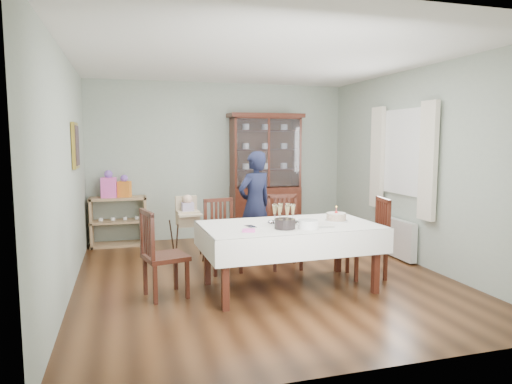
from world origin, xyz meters
name	(u,v)px	position (x,y,z in m)	size (l,w,h in m)	color
floor	(262,276)	(0.00, 0.00, 0.00)	(5.00, 5.00, 0.00)	#593319
room_shell	(250,141)	(0.00, 0.53, 1.70)	(5.00, 5.00, 5.00)	#9EAA99
dining_table	(289,256)	(0.17, -0.54, 0.38)	(2.03, 1.21, 0.76)	#431C10
china_cabinet	(265,174)	(0.75, 2.26, 1.12)	(1.30, 0.48, 2.18)	#431C10
sideboard	(119,221)	(-1.75, 2.28, 0.40)	(0.90, 0.38, 0.80)	tan
picture_frame	(75,146)	(-2.22, 0.80, 1.65)	(0.04, 0.48, 0.58)	gold
window	(404,152)	(2.22, 0.30, 1.55)	(0.04, 1.02, 1.22)	white
curtain_left	(428,161)	(2.16, -0.32, 1.45)	(0.07, 0.30, 1.55)	silver
curtain_right	(377,157)	(2.16, 0.92, 1.45)	(0.07, 0.30, 1.55)	silver
radiator	(398,238)	(2.16, 0.30, 0.30)	(0.10, 0.80, 0.55)	white
chair_far_left	(223,250)	(-0.42, 0.37, 0.28)	(0.48, 0.48, 0.94)	#431C10
chair_far_right	(285,246)	(0.43, 0.33, 0.29)	(0.48, 0.48, 0.97)	#431C10
chair_end_left	(164,271)	(-1.25, -0.43, 0.29)	(0.53, 0.53, 0.97)	#431C10
chair_end_right	(368,253)	(1.29, -0.37, 0.30)	(0.52, 0.52, 1.00)	#431C10
woman	(255,205)	(0.18, 0.92, 0.78)	(0.57, 0.37, 1.56)	black
high_chair	(188,234)	(-0.78, 1.08, 0.37)	(0.44, 0.44, 0.95)	black
champagne_tray	(284,218)	(0.12, -0.49, 0.83)	(0.37, 0.37, 0.23)	silver
birthday_cake	(336,217)	(0.77, -0.52, 0.81)	(0.27, 0.27, 0.18)	white
plate_stack_dark	(285,224)	(0.03, -0.77, 0.81)	(0.23, 0.23, 0.11)	black
plate_stack_white	(308,224)	(0.27, -0.84, 0.81)	(0.22, 0.22, 0.09)	white
napkin_stack	(249,230)	(-0.39, -0.81, 0.77)	(0.13, 0.13, 0.02)	#F75BC0
cutlery	(248,227)	(-0.34, -0.58, 0.77)	(0.11, 0.16, 0.01)	silver
cake_knife	(321,227)	(0.43, -0.84, 0.77)	(0.31, 0.03, 0.01)	silver
gift_bag_pink	(109,185)	(-1.88, 2.26, 1.00)	(0.25, 0.17, 0.44)	#F75BC0
gift_bag_orange	(124,187)	(-1.64, 2.26, 0.96)	(0.23, 0.19, 0.36)	orange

